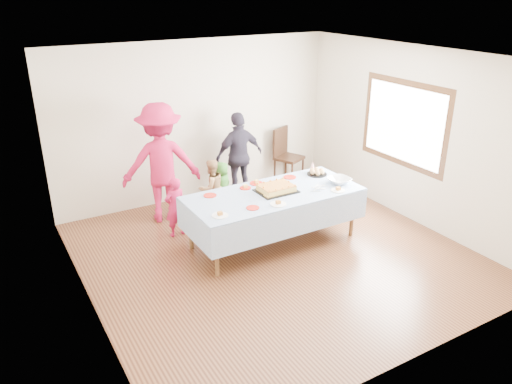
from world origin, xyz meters
TOP-DOWN VIEW (x-y plane):
  - ground at (0.00, 0.00)m, footprint 5.00×5.00m
  - room_walls at (0.05, 0.00)m, footprint 5.04×5.04m
  - party_table at (0.18, 0.32)m, footprint 2.50×1.10m
  - birthday_cake at (0.23, 0.34)m, footprint 0.55×0.42m
  - rolls_tray at (1.14, 0.60)m, footprint 0.31×0.31m
  - punch_bowl at (1.21, 0.14)m, footprint 0.33×0.33m
  - party_hat at (1.15, 0.73)m, footprint 0.10×0.10m
  - fork_pile at (0.78, 0.08)m, footprint 0.24×0.18m
  - plate_red_far_a at (-0.65, 0.68)m, footprint 0.18×0.18m
  - plate_red_far_b at (-0.09, 0.67)m, footprint 0.16×0.16m
  - plate_red_far_c at (0.14, 0.74)m, footprint 0.20×0.20m
  - plate_red_far_d at (0.71, 0.70)m, footprint 0.19×0.19m
  - plate_red_near at (-0.34, 0.01)m, footprint 0.17×0.17m
  - plate_white_left at (-0.82, 0.02)m, footprint 0.21×0.21m
  - plate_white_mid at (0.01, -0.05)m, footprint 0.22×0.22m
  - plate_white_right at (1.01, -0.08)m, footprint 0.20×0.20m
  - dining_chair at (1.67, 2.28)m, footprint 0.59×0.59m
  - toddler_left at (-0.96, 1.23)m, footprint 0.35×0.24m
  - toddler_mid at (0.06, 1.74)m, footprint 0.47×0.40m
  - toddler_right at (-0.19, 1.62)m, footprint 0.51×0.42m
  - adult_left at (-0.91, 1.88)m, footprint 1.35×0.96m
  - adult_right at (0.56, 2.05)m, footprint 0.91×0.40m

SIDE VIEW (x-z plane):
  - ground at x=0.00m, z-range 0.00..0.00m
  - toddler_mid at x=0.06m, z-range 0.00..0.82m
  - toddler_left at x=-0.96m, z-range 0.00..0.92m
  - toddler_right at x=-0.19m, z-range 0.00..0.95m
  - dining_chair at x=1.67m, z-range 0.06..1.10m
  - party_table at x=0.18m, z-range 0.33..1.11m
  - adult_right at x=0.56m, z-range 0.00..1.53m
  - plate_red_far_a at x=-0.65m, z-range 0.78..0.79m
  - plate_red_far_b at x=-0.09m, z-range 0.78..0.79m
  - plate_red_far_c at x=0.14m, z-range 0.78..0.79m
  - plate_red_far_d at x=0.71m, z-range 0.78..0.79m
  - plate_red_near at x=-0.34m, z-range 0.78..0.79m
  - plate_white_left at x=-0.82m, z-range 0.78..0.79m
  - plate_white_mid at x=0.01m, z-range 0.78..0.79m
  - plate_white_right at x=1.01m, z-range 0.78..0.79m
  - fork_pile at x=0.78m, z-range 0.78..0.85m
  - rolls_tray at x=1.14m, z-range 0.77..0.87m
  - punch_bowl at x=1.21m, z-range 0.78..0.86m
  - birthday_cake at x=0.23m, z-range 0.78..0.87m
  - party_hat at x=1.15m, z-range 0.78..0.96m
  - adult_left at x=-0.91m, z-range 0.00..1.89m
  - room_walls at x=0.05m, z-range 0.41..3.13m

